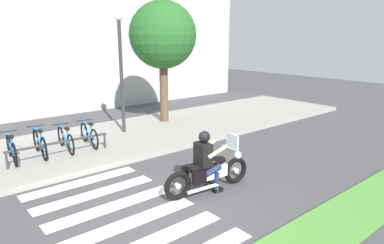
{
  "coord_description": "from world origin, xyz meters",
  "views": [
    {
      "loc": [
        -3.74,
        -5.29,
        3.44
      ],
      "look_at": [
        2.32,
        1.99,
        1.09
      ],
      "focal_mm": 32.23,
      "sensor_mm": 36.0,
      "label": 1
    }
  ],
  "objects_px": {
    "motorcycle": "(209,172)",
    "bicycle_3": "(89,135)",
    "bike_rack": "(59,144)",
    "street_lamp": "(121,63)",
    "bicycle_2": "(66,139)",
    "bicycle_0": "(12,149)",
    "tree_near_rack": "(163,36)",
    "rider": "(206,157)",
    "bicycle_1": "(40,143)"
  },
  "relations": [
    {
      "from": "rider",
      "to": "bicycle_0",
      "type": "xyz_separation_m",
      "value": [
        -2.98,
        4.55,
        -0.33
      ]
    },
    {
      "from": "bicycle_1",
      "to": "bicycle_2",
      "type": "relative_size",
      "value": 1.01
    },
    {
      "from": "bicycle_3",
      "to": "street_lamp",
      "type": "xyz_separation_m",
      "value": [
        1.61,
        0.73,
        2.08
      ]
    },
    {
      "from": "rider",
      "to": "motorcycle",
      "type": "bearing_deg",
      "value": -9.1
    },
    {
      "from": "rider",
      "to": "street_lamp",
      "type": "height_order",
      "value": "street_lamp"
    },
    {
      "from": "rider",
      "to": "bicycle_0",
      "type": "height_order",
      "value": "rider"
    },
    {
      "from": "bicycle_1",
      "to": "bicycle_2",
      "type": "xyz_separation_m",
      "value": [
        0.73,
        0.0,
        -0.02
      ]
    },
    {
      "from": "bicycle_2",
      "to": "bicycle_1",
      "type": "bearing_deg",
      "value": -179.9
    },
    {
      "from": "motorcycle",
      "to": "bike_rack",
      "type": "distance_m",
      "value": 4.46
    },
    {
      "from": "bicycle_1",
      "to": "bicycle_2",
      "type": "bearing_deg",
      "value": 0.1
    },
    {
      "from": "bicycle_0",
      "to": "bicycle_2",
      "type": "height_order",
      "value": "bicycle_0"
    },
    {
      "from": "street_lamp",
      "to": "bicycle_2",
      "type": "bearing_deg",
      "value": -162.76
    },
    {
      "from": "motorcycle",
      "to": "rider",
      "type": "height_order",
      "value": "rider"
    },
    {
      "from": "bicycle_2",
      "to": "bike_rack",
      "type": "bearing_deg",
      "value": -123.46
    },
    {
      "from": "street_lamp",
      "to": "bike_rack",
      "type": "bearing_deg",
      "value": -154.66
    },
    {
      "from": "bicycle_3",
      "to": "street_lamp",
      "type": "height_order",
      "value": "street_lamp"
    },
    {
      "from": "tree_near_rack",
      "to": "bicycle_0",
      "type": "bearing_deg",
      "value": -169.09
    },
    {
      "from": "bicycle_3",
      "to": "rider",
      "type": "bearing_deg",
      "value": -80.27
    },
    {
      "from": "bicycle_3",
      "to": "bike_rack",
      "type": "height_order",
      "value": "bicycle_3"
    },
    {
      "from": "rider",
      "to": "bicycle_1",
      "type": "xyz_separation_m",
      "value": [
        -2.24,
        4.55,
        -0.32
      ]
    },
    {
      "from": "bicycle_1",
      "to": "bicycle_2",
      "type": "height_order",
      "value": "bicycle_1"
    },
    {
      "from": "bike_rack",
      "to": "motorcycle",
      "type": "bearing_deg",
      "value": -63.99
    },
    {
      "from": "rider",
      "to": "street_lamp",
      "type": "bearing_deg",
      "value": 81.1
    },
    {
      "from": "bicycle_2",
      "to": "bike_rack",
      "type": "distance_m",
      "value": 0.67
    },
    {
      "from": "bicycle_3",
      "to": "bike_rack",
      "type": "relative_size",
      "value": 0.56
    },
    {
      "from": "rider",
      "to": "bicycle_0",
      "type": "distance_m",
      "value": 5.44
    },
    {
      "from": "bicycle_0",
      "to": "bicycle_3",
      "type": "distance_m",
      "value": 2.2
    },
    {
      "from": "bicycle_0",
      "to": "bicycle_1",
      "type": "height_order",
      "value": "bicycle_1"
    },
    {
      "from": "motorcycle",
      "to": "bicycle_1",
      "type": "distance_m",
      "value": 5.12
    },
    {
      "from": "motorcycle",
      "to": "tree_near_rack",
      "type": "relative_size",
      "value": 0.47
    },
    {
      "from": "bicycle_3",
      "to": "bike_rack",
      "type": "distance_m",
      "value": 1.23
    },
    {
      "from": "bicycle_1",
      "to": "motorcycle",
      "type": "bearing_deg",
      "value": -63.02
    },
    {
      "from": "motorcycle",
      "to": "bicycle_1",
      "type": "bearing_deg",
      "value": 116.98
    },
    {
      "from": "bicycle_2",
      "to": "tree_near_rack",
      "type": "bearing_deg",
      "value": 14.41
    },
    {
      "from": "bicycle_2",
      "to": "rider",
      "type": "bearing_deg",
      "value": -71.61
    },
    {
      "from": "motorcycle",
      "to": "bicycle_3",
      "type": "xyz_separation_m",
      "value": [
        -0.86,
        4.56,
        0.03
      ]
    },
    {
      "from": "bicycle_1",
      "to": "bicycle_2",
      "type": "distance_m",
      "value": 0.73
    },
    {
      "from": "rider",
      "to": "bike_rack",
      "type": "height_order",
      "value": "rider"
    },
    {
      "from": "bike_rack",
      "to": "street_lamp",
      "type": "xyz_separation_m",
      "value": [
        2.7,
        1.28,
        2.02
      ]
    },
    {
      "from": "bicycle_2",
      "to": "bicycle_3",
      "type": "height_order",
      "value": "bicycle_3"
    },
    {
      "from": "motorcycle",
      "to": "street_lamp",
      "type": "relative_size",
      "value": 0.54
    },
    {
      "from": "street_lamp",
      "to": "tree_near_rack",
      "type": "xyz_separation_m",
      "value": [
        2.04,
        0.4,
        0.9
      ]
    },
    {
      "from": "bicycle_0",
      "to": "motorcycle",
      "type": "bearing_deg",
      "value": -56.2
    },
    {
      "from": "motorcycle",
      "to": "tree_near_rack",
      "type": "height_order",
      "value": "tree_near_rack"
    },
    {
      "from": "bicycle_2",
      "to": "bike_rack",
      "type": "height_order",
      "value": "bicycle_2"
    },
    {
      "from": "bicycle_0",
      "to": "bike_rack",
      "type": "bearing_deg",
      "value": -26.76
    },
    {
      "from": "rider",
      "to": "bike_rack",
      "type": "xyz_separation_m",
      "value": [
        -1.88,
        3.99,
        -0.27
      ]
    },
    {
      "from": "motorcycle",
      "to": "bicycle_3",
      "type": "bearing_deg",
      "value": 100.63
    },
    {
      "from": "bicycle_0",
      "to": "bike_rack",
      "type": "height_order",
      "value": "bicycle_0"
    },
    {
      "from": "bike_rack",
      "to": "bicycle_2",
      "type": "bearing_deg",
      "value": 56.54
    }
  ]
}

